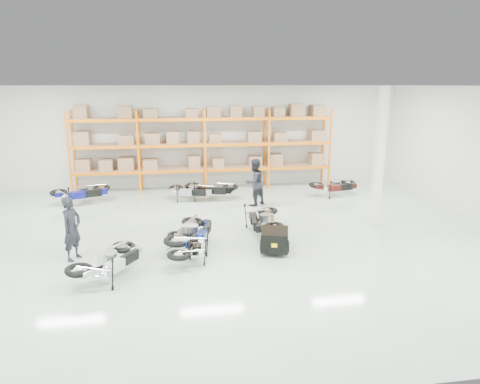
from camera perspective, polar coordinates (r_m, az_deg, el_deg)
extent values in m
plane|color=silver|center=(13.10, -2.66, -6.14)|extent=(18.00, 18.00, 0.00)
plane|color=white|center=(12.29, -2.91, 13.94)|extent=(18.00, 18.00, 0.00)
plane|color=silver|center=(19.40, -4.91, 7.32)|extent=(18.00, 0.00, 18.00)
plane|color=silver|center=(5.84, 4.36, -9.01)|extent=(18.00, 0.00, 18.00)
cube|color=orange|center=(18.95, -21.88, 4.67)|extent=(0.08, 0.08, 3.50)
cube|color=orange|center=(19.82, -21.30, 5.10)|extent=(0.08, 0.08, 3.50)
cube|color=orange|center=(18.51, -13.39, 5.10)|extent=(0.08, 0.08, 3.50)
cube|color=orange|center=(19.39, -13.18, 5.51)|extent=(0.08, 0.08, 3.50)
cube|color=orange|center=(18.48, -4.67, 5.42)|extent=(0.08, 0.08, 3.50)
cube|color=orange|center=(19.37, -4.86, 5.82)|extent=(0.08, 0.08, 3.50)
cube|color=orange|center=(18.87, 3.87, 5.62)|extent=(0.08, 0.08, 3.50)
cube|color=orange|center=(19.74, 3.31, 6.01)|extent=(0.08, 0.08, 3.50)
cube|color=orange|center=(19.66, 11.91, 5.69)|extent=(0.08, 0.08, 3.50)
cube|color=orange|center=(20.50, 11.04, 6.07)|extent=(0.08, 0.08, 3.50)
cube|color=orange|center=(18.82, -17.49, 2.34)|extent=(2.70, 0.08, 0.12)
cube|color=orange|center=(19.69, -17.11, 2.87)|extent=(2.70, 0.08, 0.12)
cube|color=#A77956|center=(19.25, -17.31, 2.82)|extent=(2.68, 0.88, 0.02)
cube|color=#A77956|center=(19.20, -17.36, 3.49)|extent=(2.40, 0.70, 0.44)
cube|color=orange|center=(18.59, -8.94, 2.69)|extent=(2.70, 0.08, 0.12)
cube|color=orange|center=(19.47, -8.93, 3.21)|extent=(2.70, 0.08, 0.12)
cube|color=#A77956|center=(19.02, -8.94, 3.16)|extent=(2.68, 0.88, 0.02)
cube|color=#A77956|center=(18.97, -8.97, 3.84)|extent=(2.40, 0.70, 0.44)
cube|color=orange|center=(18.77, -0.35, 2.97)|extent=(2.70, 0.08, 0.12)
cube|color=orange|center=(19.65, -0.73, 3.48)|extent=(2.70, 0.08, 0.12)
cube|color=#A77956|center=(19.20, -0.54, 3.43)|extent=(2.68, 0.88, 0.02)
cube|color=#A77956|center=(19.15, -0.55, 4.11)|extent=(2.40, 0.70, 0.44)
cube|color=orange|center=(19.36, 7.89, 3.18)|extent=(2.70, 0.08, 0.12)
cube|color=orange|center=(20.21, 7.18, 3.67)|extent=(2.70, 0.08, 0.12)
cube|color=#A77956|center=(19.77, 7.53, 3.63)|extent=(2.68, 0.88, 0.02)
cube|color=#A77956|center=(19.73, 7.55, 4.29)|extent=(2.40, 0.70, 0.44)
cube|color=orange|center=(18.64, -17.74, 5.65)|extent=(2.70, 0.08, 0.12)
cube|color=orange|center=(19.52, -17.34, 6.04)|extent=(2.70, 0.08, 0.12)
cube|color=#A77956|center=(19.07, -17.55, 6.06)|extent=(2.68, 0.88, 0.02)
cube|color=#A77956|center=(19.04, -17.60, 6.74)|extent=(2.40, 0.70, 0.44)
cube|color=orange|center=(18.40, -9.07, 6.04)|extent=(2.70, 0.08, 0.12)
cube|color=orange|center=(19.29, -9.06, 6.41)|extent=(2.70, 0.08, 0.12)
cube|color=#A77956|center=(18.84, -9.07, 6.44)|extent=(2.68, 0.88, 0.02)
cube|color=#A77956|center=(18.81, -9.10, 7.14)|extent=(2.40, 0.70, 0.44)
cube|color=orange|center=(18.59, -0.36, 6.30)|extent=(2.70, 0.08, 0.12)
cube|color=orange|center=(19.47, -0.74, 6.66)|extent=(2.70, 0.08, 0.12)
cube|color=#A77956|center=(19.02, -0.55, 6.69)|extent=(2.68, 0.88, 0.02)
cube|color=#A77956|center=(18.99, -0.55, 7.38)|extent=(2.40, 0.70, 0.44)
cube|color=orange|center=(19.19, 8.00, 6.41)|extent=(2.70, 0.08, 0.12)
cube|color=orange|center=(20.04, 7.27, 6.76)|extent=(2.70, 0.08, 0.12)
cube|color=#A77956|center=(19.61, 7.63, 6.79)|extent=(2.68, 0.88, 0.02)
cube|color=#A77956|center=(19.58, 7.66, 7.46)|extent=(2.40, 0.70, 0.44)
cube|color=orange|center=(18.52, -18.00, 9.01)|extent=(2.70, 0.08, 0.12)
cube|color=orange|center=(19.41, -17.58, 9.25)|extent=(2.70, 0.08, 0.12)
cube|color=#A77956|center=(18.96, -17.80, 9.35)|extent=(2.68, 0.88, 0.02)
cube|color=#A77956|center=(18.94, -17.85, 10.04)|extent=(2.40, 0.70, 0.44)
cube|color=orange|center=(18.28, -9.20, 9.46)|extent=(2.70, 0.08, 0.12)
cube|color=orange|center=(19.18, -9.18, 9.67)|extent=(2.70, 0.08, 0.12)
cube|color=#A77956|center=(18.73, -9.20, 9.78)|extent=(2.68, 0.88, 0.02)
cube|color=#A77956|center=(18.71, -9.23, 10.48)|extent=(2.40, 0.70, 0.44)
cube|color=orange|center=(18.47, -0.36, 9.68)|extent=(2.70, 0.08, 0.12)
cube|color=orange|center=(19.36, -0.75, 9.89)|extent=(2.70, 0.08, 0.12)
cube|color=#A77956|center=(18.91, -0.56, 10.00)|extent=(2.68, 0.88, 0.02)
cube|color=#A77956|center=(18.89, -0.56, 10.69)|extent=(2.40, 0.70, 0.44)
cube|color=orange|center=(19.07, 8.11, 9.68)|extent=(2.70, 0.08, 0.12)
cube|color=orange|center=(19.93, 7.37, 9.90)|extent=(2.70, 0.08, 0.12)
cube|color=#A77956|center=(19.50, 7.74, 10.00)|extent=(2.68, 0.88, 0.02)
cube|color=#A77956|center=(19.48, 7.76, 10.67)|extent=(2.40, 0.70, 0.44)
cube|color=white|center=(14.44, 18.05, 4.33)|extent=(0.25, 0.25, 4.50)
cube|color=black|center=(11.92, 4.66, -6.31)|extent=(0.93, 1.07, 0.53)
cube|color=yellow|center=(11.50, 5.18, -7.10)|extent=(0.15, 0.06, 0.11)
torus|color=black|center=(11.91, 2.91, -7.28)|extent=(0.08, 0.37, 0.37)
torus|color=black|center=(12.07, 6.34, -7.06)|extent=(0.08, 0.37, 0.37)
cylinder|color=black|center=(12.47, 4.01, -5.11)|extent=(0.26, 0.85, 0.04)
imported|color=black|center=(12.12, -21.52, -4.55)|extent=(0.64, 0.74, 1.72)
imported|color=black|center=(16.35, 1.93, 1.30)|extent=(1.11, 1.06, 1.81)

